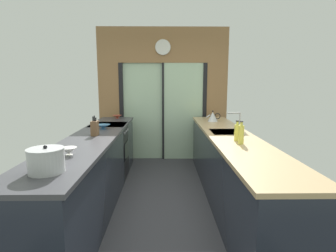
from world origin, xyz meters
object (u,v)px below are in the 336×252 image
(soap_bottle_near, at_px, (241,134))
(soap_bottle_far, at_px, (237,132))
(oven_range, at_px, (109,151))
(mixing_bowl_mid, at_px, (103,127))
(kettle, at_px, (213,117))
(mixing_bowl_far, at_px, (117,117))
(knife_block, at_px, (95,128))
(stock_pot, at_px, (46,160))
(mixing_bowl_near, at_px, (69,151))

(soap_bottle_near, distance_m, soap_bottle_far, 0.17)
(oven_range, relative_size, mixing_bowl_mid, 4.40)
(mixing_bowl_mid, bearing_deg, kettle, 23.68)
(mixing_bowl_far, bearing_deg, kettle, -13.66)
(knife_block, xyz_separation_m, stock_pot, (0.00, -1.48, -0.00))
(mixing_bowl_mid, bearing_deg, knife_block, -90.00)
(kettle, distance_m, soap_bottle_near, 1.79)
(knife_block, height_order, kettle, knife_block)
(mixing_bowl_near, bearing_deg, soap_bottle_near, 14.38)
(oven_range, bearing_deg, knife_block, -88.89)
(oven_range, xyz_separation_m, soap_bottle_near, (1.80, -1.47, 0.58))
(mixing_bowl_far, distance_m, kettle, 1.83)
(stock_pot, relative_size, soap_bottle_far, 1.13)
(oven_range, bearing_deg, mixing_bowl_far, 88.60)
(oven_range, height_order, mixing_bowl_far, mixing_bowl_far)
(mixing_bowl_mid, relative_size, soap_bottle_far, 0.85)
(oven_range, height_order, knife_block, knife_block)
(soap_bottle_near, bearing_deg, knife_block, 163.49)
(mixing_bowl_near, distance_m, mixing_bowl_far, 2.68)
(stock_pot, bearing_deg, mixing_bowl_near, 90.00)
(mixing_bowl_mid, xyz_separation_m, soap_bottle_near, (1.78, -1.01, 0.07))
(kettle, bearing_deg, stock_pot, -122.99)
(oven_range, distance_m, mixing_bowl_far, 0.90)
(oven_range, xyz_separation_m, knife_block, (0.02, -0.95, 0.56))
(soap_bottle_far, bearing_deg, soap_bottle_near, -90.00)
(mixing_bowl_near, bearing_deg, mixing_bowl_far, 90.00)
(mixing_bowl_near, distance_m, soap_bottle_near, 1.84)
(mixing_bowl_near, distance_m, soap_bottle_far, 1.89)
(mixing_bowl_far, bearing_deg, mixing_bowl_mid, -90.00)
(kettle, bearing_deg, oven_range, -169.91)
(stock_pot, height_order, soap_bottle_near, soap_bottle_near)
(stock_pot, xyz_separation_m, soap_bottle_near, (1.78, 0.95, 0.02))
(mixing_bowl_far, bearing_deg, oven_range, -91.40)
(oven_range, distance_m, kettle, 1.91)
(mixing_bowl_near, height_order, mixing_bowl_mid, mixing_bowl_near)
(mixing_bowl_mid, height_order, mixing_bowl_far, mixing_bowl_mid)
(mixing_bowl_near, height_order, soap_bottle_near, soap_bottle_near)
(oven_range, distance_m, knife_block, 1.10)
(mixing_bowl_far, height_order, stock_pot, stock_pot)
(mixing_bowl_near, height_order, soap_bottle_far, soap_bottle_far)
(mixing_bowl_mid, xyz_separation_m, mixing_bowl_far, (0.00, 1.21, -0.00))
(oven_range, distance_m, stock_pot, 2.49)
(mixing_bowl_far, distance_m, stock_pot, 3.18)
(oven_range, bearing_deg, mixing_bowl_near, -89.45)
(kettle, bearing_deg, soap_bottle_far, -90.07)
(soap_bottle_far, bearing_deg, stock_pot, -147.86)
(mixing_bowl_near, distance_m, kettle, 2.87)
(mixing_bowl_far, xyz_separation_m, soap_bottle_far, (1.78, -2.06, 0.07))
(mixing_bowl_near, height_order, mixing_bowl_far, mixing_bowl_near)
(soap_bottle_near, height_order, soap_bottle_far, soap_bottle_near)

